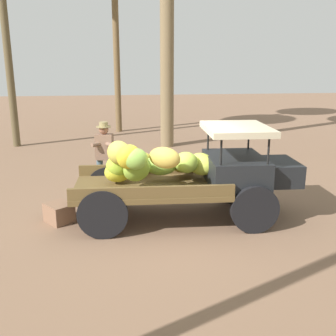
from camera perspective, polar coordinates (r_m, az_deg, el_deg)
name	(u,v)px	position (r m, az deg, el deg)	size (l,w,h in m)	color
ground_plane	(165,220)	(8.13, -0.42, -7.50)	(60.00, 60.00, 0.00)	#805F48
truck	(191,173)	(7.94, 3.25, -0.77)	(4.53, 1.90, 1.90)	black
farmer	(105,154)	(9.43, -9.06, 1.98)	(0.52, 0.49, 1.77)	#4B5F6A
wooden_crate	(59,213)	(8.30, -15.34, -6.19)	(0.54, 0.43, 0.38)	#835E46
loose_banana_bunch	(97,179)	(10.50, -10.08, -1.58)	(0.64, 0.40, 0.29)	yellow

